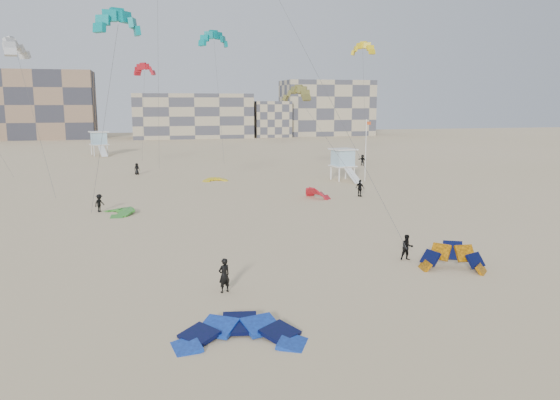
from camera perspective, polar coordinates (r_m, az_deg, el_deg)
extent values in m
plane|color=beige|center=(26.67, -6.64, -11.19)|extent=(320.00, 320.00, 0.00)
imported|color=black|center=(28.47, -5.86, -7.84)|extent=(0.78, 0.68, 1.82)
imported|color=black|center=(34.86, 13.14, -4.85)|extent=(0.84, 0.69, 1.62)
imported|color=black|center=(51.34, -18.35, -0.31)|extent=(1.13, 1.18, 1.61)
imported|color=black|center=(57.29, 8.35, 1.23)|extent=(0.93, 1.11, 1.77)
imported|color=black|center=(76.64, -14.73, 3.17)|extent=(0.90, 0.76, 1.57)
imported|color=black|center=(85.96, 8.60, 4.16)|extent=(1.16, 1.64, 1.70)
cylinder|color=#3F3F3F|center=(44.47, -17.89, 7.78)|extent=(2.85, 0.84, 14.41)
cylinder|color=#3F3F3F|center=(43.15, 4.21, 12.42)|extent=(3.49, 23.93, 20.80)
cylinder|color=#3F3F3F|center=(59.32, -24.27, 7.72)|extent=(4.58, 11.02, 14.15)
cylinder|color=#3F3F3F|center=(70.04, -12.61, 13.90)|extent=(0.57, 8.49, 27.06)
cylinder|color=#3F3F3F|center=(62.27, 4.80, 6.55)|extent=(4.04, 10.27, 9.59)
cylinder|color=#3F3F3F|center=(80.54, 8.82, 9.51)|extent=(2.29, 3.12, 15.85)
cylinder|color=#3F3F3F|center=(83.15, -6.41, 10.37)|extent=(0.16, 9.92, 18.14)
cylinder|color=#3F3F3F|center=(83.17, -14.10, 8.41)|extent=(0.94, 2.54, 13.15)
cube|color=white|center=(69.11, 6.57, 3.57)|extent=(3.12, 3.12, 0.14)
cube|color=#9CC1D5|center=(69.00, 6.58, 4.43)|extent=(2.56, 2.56, 1.94)
cube|color=white|center=(68.91, 6.60, 5.29)|extent=(3.23, 3.23, 0.16)
cube|color=white|center=(66.80, 7.33, 2.51)|extent=(1.40, 2.88, 1.61)
cube|color=white|center=(106.54, -18.37, 5.53)|extent=(3.73, 3.73, 0.15)
cube|color=#9CC1D5|center=(106.46, -18.41, 6.15)|extent=(3.06, 3.06, 2.16)
cube|color=white|center=(106.40, -18.44, 6.78)|extent=(3.86, 3.86, 0.17)
cube|color=white|center=(103.72, -18.46, 4.83)|extent=(1.86, 3.24, 1.79)
cylinder|color=white|center=(68.15, 8.94, 5.12)|extent=(0.10, 0.10, 7.66)
cube|color=#C8451A|center=(68.06, 9.25, 7.93)|extent=(0.57, 0.02, 0.38)
cube|color=#84674F|center=(160.96, -23.85, 9.07)|extent=(28.00, 14.00, 18.00)
cube|color=tan|center=(155.26, -9.17, 8.68)|extent=(32.00, 16.00, 12.00)
cube|color=tan|center=(165.39, 4.88, 9.55)|extent=(26.00, 14.00, 16.00)
cube|color=tan|center=(156.70, -0.97, 8.46)|extent=(10.00, 10.00, 10.00)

